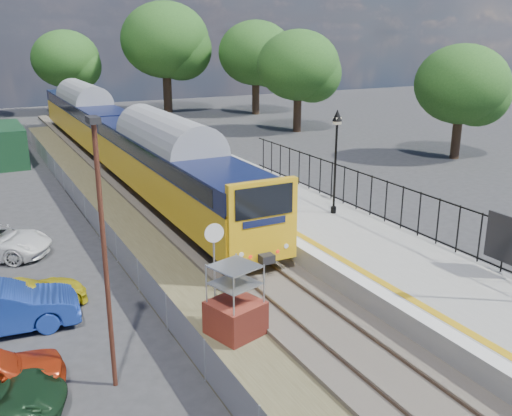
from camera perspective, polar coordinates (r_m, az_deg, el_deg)
ground at (r=18.64m, az=4.70°, el=-10.43°), size 120.00×120.00×0.00m
track_bed at (r=26.47m, az=-7.30°, el=-1.76°), size 5.90×80.00×0.29m
platform at (r=26.82m, az=3.33°, el=-0.59°), size 5.00×70.00×0.90m
platform_edge at (r=25.73m, az=-0.61°, el=-0.27°), size 0.90×70.00×0.01m
victorian_lamp_north at (r=24.85m, az=8.05°, el=6.99°), size 0.44×0.44×4.60m
palisade_fence at (r=23.36m, az=15.62°, el=-0.35°), size 0.12×26.00×2.00m
wire_fence at (r=27.55m, az=-16.32°, el=-0.46°), size 0.06×52.00×1.20m
tree_line at (r=56.90m, az=-17.47°, el=14.40°), size 56.80×43.80×11.88m
train at (r=38.64m, az=-13.78°, el=7.34°), size 2.82×40.83×3.51m
brick_plinth at (r=16.89m, az=-2.08°, el=-9.34°), size 1.74×1.74×2.26m
speed_sign at (r=17.72m, az=-4.20°, el=-4.44°), size 0.61×0.13×3.05m
carpark_lamp at (r=13.89m, az=-15.01°, el=-3.24°), size 0.25×0.50×6.85m
car_yellow at (r=19.65m, az=-22.37°, el=-8.32°), size 4.39×2.70×1.19m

